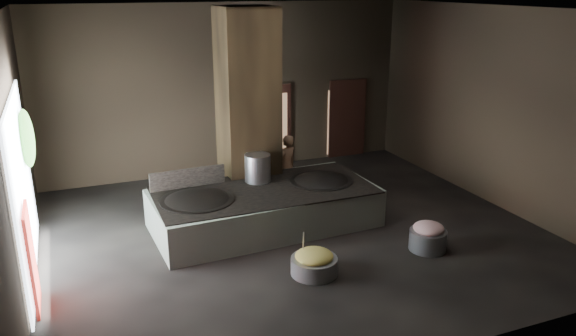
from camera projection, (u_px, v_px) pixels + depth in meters
name	position (u px, v px, depth m)	size (l,w,h in m)	color
floor	(292.00, 234.00, 11.78)	(10.00, 9.00, 0.10)	black
ceiling	(293.00, 6.00, 10.33)	(10.00, 9.00, 0.10)	black
back_wall	(228.00, 89.00, 15.05)	(10.00, 0.10, 4.50)	black
front_wall	(431.00, 210.00, 7.05)	(10.00, 0.10, 4.50)	black
left_wall	(10.00, 156.00, 9.24)	(0.10, 9.00, 4.50)	black
right_wall	(496.00, 107.00, 12.86)	(0.10, 9.00, 4.50)	black
pillar	(248.00, 110.00, 12.61)	(1.20, 1.20, 4.50)	black
hearth_platform	(264.00, 208.00, 11.93)	(4.65, 2.22, 0.81)	#B1C4B0
platform_cap	(264.00, 190.00, 11.80)	(4.55, 2.18, 0.03)	black
wok_left	(197.00, 203.00, 11.26)	(1.47, 1.47, 0.40)	black
wok_left_rim	(197.00, 200.00, 11.24)	(1.50, 1.50, 0.05)	black
wok_right	(321.00, 184.00, 12.35)	(1.36, 1.36, 0.38)	black
wok_right_rim	(321.00, 181.00, 12.33)	(1.40, 1.40, 0.05)	black
stock_pot	(258.00, 168.00, 12.21)	(0.57, 0.57, 0.61)	#ACAFB4
splash_guard	(188.00, 178.00, 11.88)	(1.62, 0.06, 0.40)	black
cook	(287.00, 166.00, 13.47)	(0.56, 0.36, 1.54)	#8E6448
veg_basin	(314.00, 266.00, 10.02)	(0.84, 0.84, 0.31)	gray
veg_fill	(314.00, 256.00, 9.96)	(0.69, 0.69, 0.21)	#8FAF55
ladle	(303.00, 244.00, 9.98)	(0.02, 0.02, 0.66)	#ACAFB4
meat_basin	(428.00, 240.00, 10.93)	(0.72, 0.72, 0.40)	gray
meat_fill	(429.00, 228.00, 10.85)	(0.60, 0.60, 0.23)	#CA797F
doorway_near	(271.00, 127.00, 15.75)	(1.18, 0.08, 2.38)	black
doorway_near_glow	(273.00, 129.00, 15.76)	(0.85, 0.04, 2.01)	#8C6647
doorway_far	(347.00, 120.00, 16.61)	(1.18, 0.08, 2.38)	black
doorway_far_glow	(340.00, 122.00, 16.58)	(0.81, 0.04, 1.92)	#8C6647
left_opening	(23.00, 188.00, 9.66)	(0.04, 4.20, 3.10)	white
pavilion_sliver	(32.00, 259.00, 8.78)	(0.05, 0.90, 1.70)	maroon
tree_silhouette	(26.00, 138.00, 10.47)	(0.28, 1.10, 1.10)	#194714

